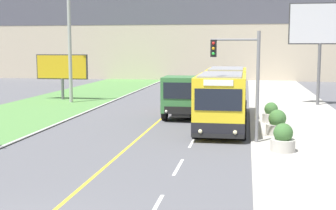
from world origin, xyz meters
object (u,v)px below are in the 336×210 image
Objects in this scene: billboard_small at (62,68)px; planter_round_third at (271,113)px; dump_truck at (185,97)px; planter_round_near at (283,139)px; city_bus at (224,97)px; planter_round_second at (277,124)px; billboard_large at (321,28)px; utility_pole_far at (70,43)px; car_distant at (205,87)px; traffic_light_mast at (243,72)px.

billboard_small reaches higher than planter_round_third.
planter_round_near is at bearing -58.81° from dump_truck.
billboard_small reaches higher than city_bus.
planter_round_second is at bearing -49.23° from city_bus.
city_bus is 2.99m from planter_round_third.
billboard_large is 21.04m from billboard_small.
billboard_large is 6.58× the size of planter_round_third.
billboard_small is 19.48m from planter_round_third.
planter_round_second is (15.50, -11.56, -4.15)m from utility_pole_far.
billboard_large is at bearing -39.15° from car_distant.
billboard_large is at bearing 3.68° from utility_pole_far.
dump_truck is 1.40× the size of billboard_small.
utility_pole_far is (-12.63, 8.23, 3.19)m from city_bus.
billboard_small is at bearing 128.21° from utility_pole_far.
dump_truck reaches higher than planter_round_near.
car_distant is at bearing 104.94° from planter_round_second.
city_bus is at bearing -33.10° from utility_pole_far.
utility_pole_far is 7.42× the size of planter_round_second.
planter_round_near is (5.40, -8.92, -0.74)m from dump_truck.
utility_pole_far reaches higher than billboard_large.
billboard_small is at bearing 150.51° from planter_round_third.
dump_truck is at bearing 137.08° from planter_round_second.
city_bus reaches higher than car_distant.
planter_round_third is at bearing 74.55° from traffic_light_mast.
billboard_small is (-1.47, 1.87, -2.08)m from utility_pole_far.
planter_round_third is (-0.11, 3.90, -0.04)m from planter_round_second.
dump_truck is 12.89m from billboard_large.
utility_pole_far reaches higher than city_bus.
city_bus is 12.37m from billboard_large.
billboard_small reaches higher than planter_round_second.
planter_round_third is (-0.11, 7.79, -0.02)m from planter_round_near.
dump_truck is 0.81× the size of billboard_large.
traffic_light_mast is 6.81m from planter_round_third.
planter_round_second is at bearing -36.72° from utility_pole_far.
billboard_small is at bearing -149.12° from car_distant.
dump_truck is 1.45× the size of car_distant.
dump_truck is 1.19× the size of traffic_light_mast.
city_bus is at bearing 101.46° from traffic_light_mast.
planter_round_third is (5.29, -1.13, -0.76)m from dump_truck.
billboard_large is (9.25, -7.53, 5.21)m from car_distant.
dump_truck is at bearing 167.96° from planter_round_third.
billboard_small is at bearing 141.64° from planter_round_second.
city_bus is at bearing 130.77° from planter_round_second.
planter_round_second reaches higher than planter_round_third.
city_bus reaches higher than dump_truck.
city_bus is 9.21× the size of planter_round_second.
billboard_large is at bearing 77.11° from planter_round_near.
planter_round_second is at bearing -38.36° from billboard_small.
car_distant is 17.27m from planter_round_third.
planter_round_near is 0.95× the size of planter_round_second.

